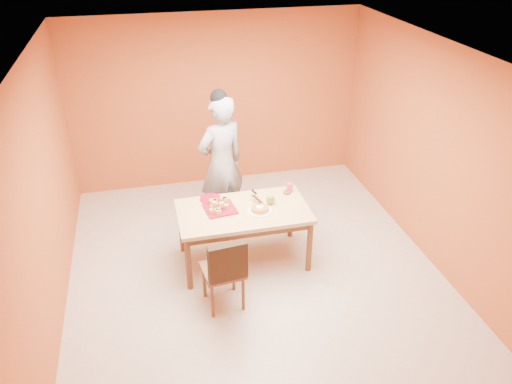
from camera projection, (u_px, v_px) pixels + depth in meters
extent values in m
plane|color=beige|center=(254.00, 268.00, 6.30)|extent=(5.00, 5.00, 0.00)
plane|color=white|center=(253.00, 53.00, 4.96)|extent=(5.00, 5.00, 0.00)
plane|color=#B35229|center=(217.00, 102.00, 7.74)|extent=(4.50, 0.00, 4.50)
plane|color=#B35229|center=(43.00, 197.00, 5.17)|extent=(0.00, 5.00, 5.00)
plane|color=#B35229|center=(433.00, 154.00, 6.09)|extent=(0.00, 5.00, 5.00)
cube|color=tan|center=(243.00, 211.00, 6.09)|extent=(1.60, 0.90, 0.05)
cube|color=brown|center=(243.00, 217.00, 6.13)|extent=(1.48, 0.78, 0.10)
cylinder|color=brown|center=(189.00, 264.00, 5.80)|extent=(0.07, 0.07, 0.71)
cylinder|color=brown|center=(181.00, 228.00, 6.46)|extent=(0.07, 0.07, 0.71)
cylinder|color=brown|center=(309.00, 247.00, 6.10)|extent=(0.07, 0.07, 0.71)
cylinder|color=brown|center=(291.00, 214.00, 6.76)|extent=(0.07, 0.07, 0.71)
imported|color=#959598|center=(221.00, 163.00, 6.75)|extent=(0.82, 0.69, 1.91)
cube|color=maroon|center=(220.00, 209.00, 6.08)|extent=(0.40, 0.40, 0.02)
cylinder|color=maroon|center=(210.00, 198.00, 6.30)|extent=(0.33, 0.33, 0.02)
cylinder|color=white|center=(260.00, 211.00, 6.04)|extent=(0.30, 0.30, 0.01)
cylinder|color=orange|center=(260.00, 209.00, 6.03)|extent=(0.27, 0.27, 0.05)
cube|color=silver|center=(257.00, 199.00, 6.17)|extent=(0.10, 0.23, 0.01)
ellipsoid|color=olive|center=(271.00, 199.00, 6.16)|extent=(0.12, 0.10, 0.14)
cylinder|color=#E32256|center=(289.00, 188.00, 6.45)|extent=(0.10, 0.10, 0.11)
cylinder|color=#371A0F|center=(287.00, 192.00, 6.42)|extent=(0.11, 0.11, 0.03)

